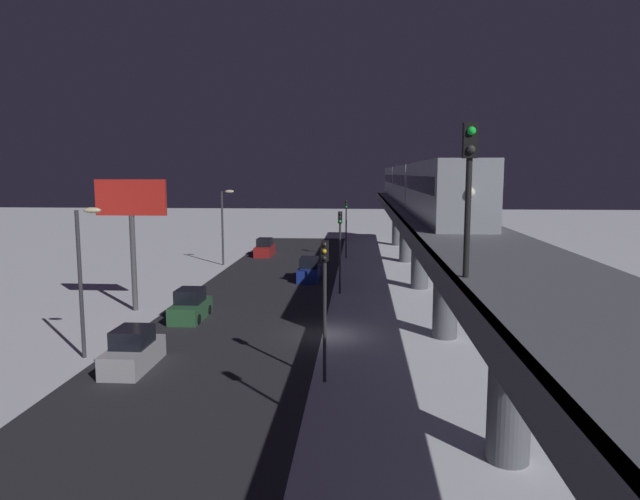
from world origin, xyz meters
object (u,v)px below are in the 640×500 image
subway_train (414,184)px  traffic_light_far (346,220)px  rail_signal (469,173)px  sedan_silver (133,352)px  sedan_green (190,307)px  sedan_red_2 (265,249)px  commercial_billboard (131,211)px  traffic_light_mid (340,240)px  traffic_light_near (325,290)px  sedan_blue (309,271)px

subway_train → traffic_light_far: bearing=-56.4°
rail_signal → sedan_silver: rail_signal is taller
sedan_green → sedan_red_2: bearing=-90.0°
sedan_green → commercial_billboard: 7.81m
sedan_green → commercial_billboard: (4.47, -2.09, 6.04)m
sedan_silver → rail_signal: bearing=141.2°
traffic_light_mid → sedan_green: bearing=42.7°
traffic_light_near → traffic_light_mid: bearing=-90.0°
subway_train → traffic_light_far: subway_train is taller
sedan_green → traffic_light_mid: size_ratio=0.65×
sedan_green → traffic_light_mid: traffic_light_mid is taller
traffic_light_mid → traffic_light_far: (0.00, -19.26, 0.00)m
sedan_silver → sedan_red_2: 38.45m
sedan_blue → traffic_light_mid: (-2.90, 5.81, 3.40)m
sedan_blue → sedan_silver: bearing=-105.0°
rail_signal → sedan_green: bearing=-56.3°
sedan_silver → commercial_billboard: (4.47, -11.53, 6.03)m
sedan_blue → commercial_billboard: bearing=-131.5°
subway_train → traffic_light_far: 12.27m
sedan_blue → commercial_billboard: size_ratio=0.52×
subway_train → rail_signal: size_ratio=13.87×
rail_signal → traffic_light_far: (4.32, -48.22, -5.11)m
traffic_light_mid → traffic_light_near: bearing=90.0°
rail_signal → traffic_light_mid: (4.32, -28.96, -5.11)m
rail_signal → sedan_red_2: bearing=-74.6°
sedan_blue → rail_signal: bearing=-78.3°
sedan_green → sedan_blue: bearing=-114.0°
sedan_blue → commercial_billboard: (10.87, 12.29, 6.03)m
sedan_red_2 → traffic_light_far: 9.97m
subway_train → sedan_red_2: 20.50m
sedan_silver → commercial_billboard: bearing=-68.8°
traffic_light_far → subway_train: bearing=123.6°
traffic_light_near → traffic_light_mid: size_ratio=1.00×
rail_signal → sedan_blue: rail_signal is taller
sedan_blue → traffic_light_near: bearing=-83.4°
subway_train → sedan_blue: 12.59m
sedan_silver → traffic_light_near: 9.98m
rail_signal → sedan_red_2: (13.62, -49.40, -8.51)m
subway_train → traffic_light_near: subway_train is taller
sedan_red_2 → traffic_light_mid: 22.72m
subway_train → commercial_billboard: (20.17, 16.13, -1.53)m
sedan_silver → sedan_green: bearing=-90.0°
rail_signal → commercial_billboard: bearing=-51.2°
sedan_silver → traffic_light_far: (-9.30, -37.27, 3.40)m
sedan_blue → traffic_light_far: bearing=77.8°
rail_signal → traffic_light_far: size_ratio=0.62×
traffic_light_near → commercial_billboard: 18.98m
traffic_light_far → rail_signal: bearing=95.1°
sedan_red_2 → traffic_light_near: traffic_light_near is taller
subway_train → traffic_light_mid: 12.31m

